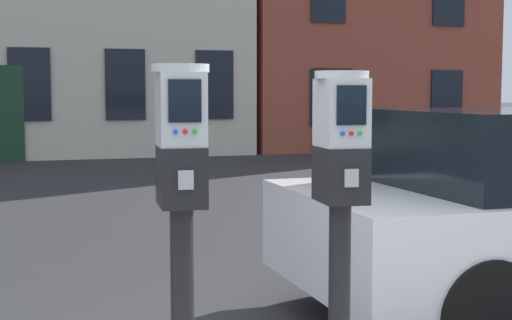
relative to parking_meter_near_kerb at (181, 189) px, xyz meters
The scene contains 2 objects.
parking_meter_near_kerb is the anchor object (origin of this frame).
parking_meter_twin_adjacent 0.65m from the parking_meter_near_kerb, ahead, with size 0.23×0.26×1.49m.
Camera 1 is at (-1.06, -2.97, 1.55)m, focal length 53.22 mm.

